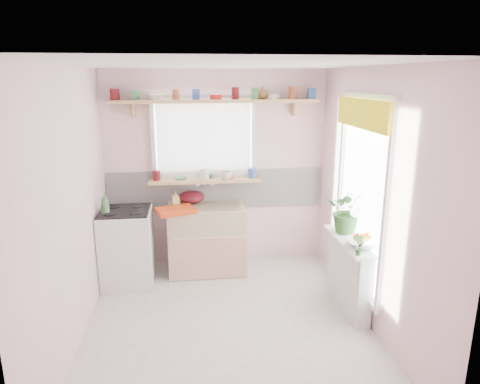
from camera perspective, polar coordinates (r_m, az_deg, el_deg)
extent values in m
plane|color=silver|center=(4.48, -1.54, -17.28)|extent=(3.20, 3.20, 0.00)
plane|color=white|center=(3.79, -1.82, 16.64)|extent=(3.20, 3.20, 0.00)
plane|color=#FDD4D6|center=(5.50, -3.19, 2.99)|extent=(2.80, 0.00, 2.80)
plane|color=#FDD4D6|center=(2.48, 1.80, -12.40)|extent=(2.80, 0.00, 2.80)
plane|color=#FDD4D6|center=(4.08, -21.66, -2.32)|extent=(0.00, 3.20, 3.20)
plane|color=#FDD4D6|center=(4.31, 17.22, -1.05)|extent=(0.00, 3.20, 3.20)
cube|color=white|center=(5.55, -3.15, 0.43)|extent=(2.74, 0.03, 0.50)
cube|color=#CF8697|center=(5.60, -3.11, -1.56)|extent=(2.74, 0.02, 0.12)
cube|color=white|center=(5.42, -4.84, 7.08)|extent=(1.20, 0.01, 1.00)
cube|color=white|center=(5.36, -4.82, 6.98)|extent=(1.15, 0.02, 0.95)
cube|color=white|center=(4.48, 16.14, -0.36)|extent=(0.01, 1.10, 1.90)
cube|color=yellow|center=(4.31, 15.87, 10.04)|extent=(0.03, 1.20, 0.28)
cube|color=white|center=(5.50, -4.41, -7.69)|extent=(0.85, 0.55, 0.55)
cube|color=#D7583F|center=(5.24, -4.27, -8.86)|extent=(0.95, 0.02, 0.53)
cube|color=#BCAC89|center=(5.35, -4.50, -3.49)|extent=(0.95, 0.55, 0.30)
cylinder|color=silver|center=(5.48, -4.70, 1.31)|extent=(0.03, 0.22, 0.03)
cube|color=white|center=(5.25, -14.81, -7.22)|extent=(0.58, 0.58, 0.90)
cube|color=black|center=(5.10, -15.15, -2.48)|extent=(0.56, 0.56, 0.02)
cylinder|color=black|center=(4.99, -16.97, -2.83)|extent=(0.14, 0.14, 0.01)
cylinder|color=black|center=(4.95, -13.78, -2.75)|extent=(0.14, 0.14, 0.01)
cylinder|color=black|center=(5.25, -16.46, -1.90)|extent=(0.14, 0.14, 0.01)
cylinder|color=black|center=(5.21, -13.43, -1.82)|extent=(0.14, 0.14, 0.01)
cube|color=white|center=(4.75, 14.30, -10.64)|extent=(0.15, 0.90, 0.75)
cube|color=white|center=(4.59, 14.25, -6.33)|extent=(0.22, 0.95, 0.03)
cube|color=tan|center=(5.40, -4.68, 1.55)|extent=(1.40, 0.22, 0.04)
cube|color=tan|center=(5.26, -3.24, 12.01)|extent=(2.52, 0.24, 0.04)
cylinder|color=#590F14|center=(5.31, -16.36, 12.34)|extent=(0.11, 0.11, 0.12)
cylinder|color=#3F7F4C|center=(5.28, -13.77, 12.50)|extent=(0.11, 0.11, 0.12)
cylinder|color=silver|center=(5.26, -11.14, 12.30)|extent=(0.11, 0.11, 0.06)
cylinder|color=#A55133|center=(5.25, -8.53, 12.74)|extent=(0.11, 0.11, 0.12)
cylinder|color=#3359A5|center=(5.25, -5.89, 12.82)|extent=(0.11, 0.11, 0.12)
cylinder|color=red|center=(5.26, -3.25, 12.55)|extent=(0.11, 0.11, 0.06)
cylinder|color=#590F14|center=(5.28, -0.63, 12.91)|extent=(0.11, 0.11, 0.12)
cylinder|color=#3F7F4C|center=(5.31, 1.97, 12.91)|extent=(0.11, 0.11, 0.12)
cylinder|color=silver|center=(5.35, 4.53, 12.57)|extent=(0.11, 0.11, 0.06)
cylinder|color=#A55133|center=(5.40, 7.05, 12.85)|extent=(0.11, 0.11, 0.12)
cylinder|color=#3359A5|center=(5.46, 9.52, 12.78)|extent=(0.11, 0.11, 0.12)
cylinder|color=#590F14|center=(5.40, -11.29, 2.16)|extent=(0.11, 0.11, 0.12)
cylinder|color=#3F7F4C|center=(5.38, -8.00, 2.27)|extent=(0.11, 0.11, 0.12)
cylinder|color=silver|center=(5.39, -4.69, 2.06)|extent=(0.11, 0.11, 0.06)
cylinder|color=#A55133|center=(5.40, -1.41, 2.47)|extent=(0.11, 0.11, 0.12)
cylinder|color=#3359A5|center=(5.44, 1.84, 2.55)|extent=(0.11, 0.11, 0.12)
cube|color=red|center=(5.12, -8.58, -2.44)|extent=(0.53, 0.46, 0.04)
ellipsoid|color=#540E1A|center=(5.47, -6.50, -0.65)|extent=(0.41, 0.41, 0.15)
imported|color=#2E5C25|center=(4.70, 14.25, -2.45)|extent=(0.55, 0.51, 0.49)
imported|color=silver|center=(4.40, 16.02, -6.61)|extent=(0.35, 0.35, 0.08)
imported|color=#285C24|center=(4.18, 15.53, -6.80)|extent=(0.12, 0.10, 0.21)
imported|color=#E1CB64|center=(5.36, -8.60, -0.84)|extent=(0.10, 0.10, 0.19)
imported|color=beige|center=(5.34, -1.87, 2.24)|extent=(0.17, 0.17, 0.11)
imported|color=#2E5495|center=(5.45, -4.51, 2.18)|extent=(0.20, 0.20, 0.05)
imported|color=#9A5B2F|center=(5.38, 2.93, 13.12)|extent=(0.17, 0.17, 0.15)
imported|color=#44884A|center=(5.02, -17.56, -1.41)|extent=(0.12, 0.12, 0.24)
sphere|color=orange|center=(4.38, 16.07, -5.89)|extent=(0.08, 0.08, 0.08)
sphere|color=orange|center=(4.43, 16.64, -5.70)|extent=(0.08, 0.08, 0.08)
sphere|color=orange|center=(4.38, 15.37, -5.84)|extent=(0.08, 0.08, 0.08)
cylinder|color=yellow|center=(4.34, 16.58, -5.97)|extent=(0.18, 0.04, 0.10)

